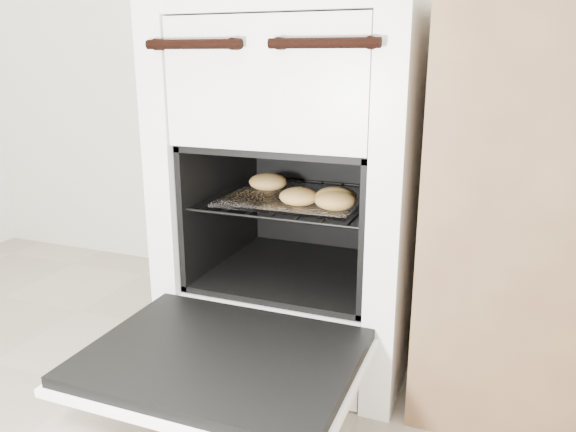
# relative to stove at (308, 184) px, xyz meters

# --- Properties ---
(stove) EXTENTS (0.63, 0.70, 0.97)m
(stove) POSITION_rel_stove_xyz_m (0.00, 0.00, 0.00)
(stove) COLOR white
(stove) RESTS_ON ground
(oven_door) EXTENTS (0.57, 0.44, 0.04)m
(oven_door) POSITION_rel_stove_xyz_m (0.00, -0.53, -0.26)
(oven_door) COLOR black
(oven_door) RESTS_ON stove
(oven_rack) EXTENTS (0.46, 0.44, 0.01)m
(oven_rack) POSITION_rel_stove_xyz_m (-0.00, -0.07, -0.02)
(oven_rack) COLOR black
(oven_rack) RESTS_ON stove
(foil_sheet) EXTENTS (0.36, 0.31, 0.01)m
(foil_sheet) POSITION_rel_stove_xyz_m (0.00, -0.09, -0.02)
(foil_sheet) COLOR white
(foil_sheet) RESTS_ON oven_rack
(baked_rolls) EXTENTS (0.37, 0.27, 0.05)m
(baked_rolls) POSITION_rel_stove_xyz_m (0.06, -0.14, 0.01)
(baked_rolls) COLOR #B68448
(baked_rolls) RESTS_ON foil_sheet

